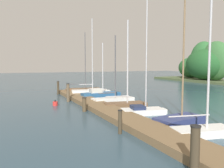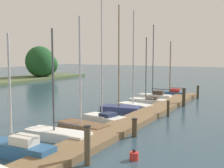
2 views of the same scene
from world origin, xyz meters
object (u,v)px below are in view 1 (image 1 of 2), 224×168
at_px(sailboat_3, 114,99).
at_px(sailboat_6, 181,118).
at_px(sailboat_5, 144,109).
at_px(sailboat_0, 85,90).
at_px(sailboat_4, 126,103).
at_px(mooring_piling_2, 84,104).
at_px(channel_buoy_0, 55,103).
at_px(sailboat_7, 205,127).
at_px(mooring_piling_1, 68,93).
at_px(mooring_piling_0, 58,88).
at_px(mooring_piling_3, 120,122).
at_px(mooring_piling_4, 195,151).
at_px(sailboat_1, 92,92).
at_px(sailboat_2, 101,94).

height_order(sailboat_3, sailboat_6, sailboat_6).
relative_size(sailboat_5, sailboat_6, 1.02).
bearing_deg(sailboat_5, sailboat_0, 103.28).
xyz_separation_m(sailboat_4, mooring_piling_2, (0.08, -3.38, 0.14)).
xyz_separation_m(sailboat_4, channel_buoy_0, (-3.13, -4.81, -0.19)).
distance_m(sailboat_7, mooring_piling_1, 12.74).
height_order(sailboat_7, mooring_piling_0, sailboat_7).
bearing_deg(sailboat_7, mooring_piling_3, 163.68).
height_order(sailboat_6, mooring_piling_4, sailboat_6).
relative_size(sailboat_4, sailboat_5, 0.80).
relative_size(sailboat_1, sailboat_7, 1.02).
distance_m(sailboat_4, mooring_piling_0, 10.53).
xyz_separation_m(sailboat_4, sailboat_5, (2.52, -0.02, -0.02)).
bearing_deg(mooring_piling_3, sailboat_6, 91.44).
height_order(mooring_piling_2, channel_buoy_0, mooring_piling_2).
bearing_deg(mooring_piling_4, channel_buoy_0, -173.56).
height_order(sailboat_6, mooring_piling_0, sailboat_6).
xyz_separation_m(sailboat_1, mooring_piling_1, (3.10, -3.30, 0.45)).
bearing_deg(sailboat_2, mooring_piling_2, -124.25).
bearing_deg(sailboat_6, sailboat_1, 83.09).
bearing_deg(mooring_piling_2, sailboat_2, 147.29).
xyz_separation_m(sailboat_7, channel_buoy_0, (-10.81, -4.90, -0.24)).
xyz_separation_m(mooring_piling_3, channel_buoy_0, (-8.91, -1.39, -0.41)).
xyz_separation_m(sailboat_1, mooring_piling_4, (18.13, -3.17, 0.40)).
xyz_separation_m(sailboat_2, mooring_piling_2, (5.28, -3.39, 0.11)).
height_order(sailboat_3, sailboat_7, sailboat_7).
bearing_deg(sailboat_6, channel_buoy_0, 111.49).
xyz_separation_m(sailboat_0, sailboat_4, (9.76, 0.22, 0.02)).
distance_m(sailboat_0, sailboat_1, 2.09).
xyz_separation_m(sailboat_5, mooring_piling_3, (3.25, -3.40, 0.24)).
distance_m(mooring_piling_1, channel_buoy_0, 2.12).
relative_size(mooring_piling_1, channel_buoy_0, 3.52).
height_order(sailboat_0, mooring_piling_4, sailboat_0).
relative_size(sailboat_5, mooring_piling_4, 5.32).
bearing_deg(mooring_piling_0, sailboat_3, 22.83).
bearing_deg(sailboat_3, channel_buoy_0, 168.73).
bearing_deg(mooring_piling_2, channel_buoy_0, -156.08).
bearing_deg(sailboat_5, sailboat_1, 102.84).
bearing_deg(mooring_piling_3, mooring_piling_1, 179.92).
height_order(mooring_piling_0, mooring_piling_4, mooring_piling_4).
bearing_deg(sailboat_0, sailboat_2, -76.47).
bearing_deg(mooring_piling_1, mooring_piling_4, 0.49).
relative_size(sailboat_6, mooring_piling_4, 5.21).
distance_m(sailboat_1, mooring_piling_1, 4.55).
xyz_separation_m(sailboat_2, mooring_piling_3, (10.97, -3.42, 0.19)).
height_order(mooring_piling_1, mooring_piling_4, mooring_piling_1).
bearing_deg(sailboat_6, sailboat_7, -107.11).
relative_size(sailboat_1, sailboat_5, 0.98).
distance_m(sailboat_4, sailboat_7, 7.68).
bearing_deg(mooring_piling_0, mooring_piling_2, -1.15).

